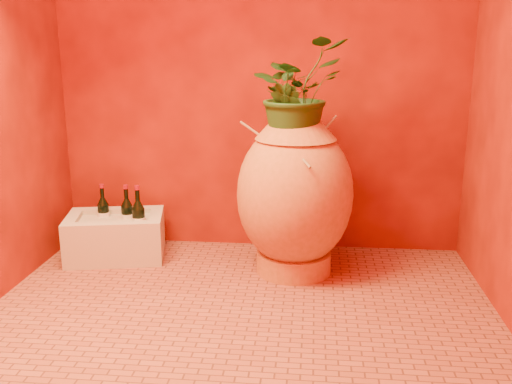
# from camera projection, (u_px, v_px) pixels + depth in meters

# --- Properties ---
(floor) EXTENTS (2.50, 2.50, 0.00)m
(floor) POSITION_uv_depth(u_px,v_px,m) (240.00, 314.00, 2.76)
(floor) COLOR brown
(floor) RESTS_ON ground
(wall_back) EXTENTS (2.50, 0.02, 2.50)m
(wall_back) POSITION_uv_depth(u_px,v_px,m) (260.00, 47.00, 3.41)
(wall_back) COLOR #590C05
(wall_back) RESTS_ON ground
(amphora) EXTENTS (0.83, 0.83, 0.93)m
(amphora) POSITION_uv_depth(u_px,v_px,m) (295.00, 194.00, 3.17)
(amphora) COLOR #C06B36
(amphora) RESTS_ON floor
(stone_basin) EXTENTS (0.63, 0.50, 0.27)m
(stone_basin) POSITION_uv_depth(u_px,v_px,m) (116.00, 237.00, 3.47)
(stone_basin) COLOR #BEB89E
(stone_basin) RESTS_ON floor
(wine_bottle_a) EXTENTS (0.07, 0.07, 0.30)m
(wine_bottle_a) POSITION_uv_depth(u_px,v_px,m) (104.00, 214.00, 3.51)
(wine_bottle_a) COLOR black
(wine_bottle_a) RESTS_ON stone_basin
(wine_bottle_b) EXTENTS (0.08, 0.08, 0.32)m
(wine_bottle_b) POSITION_uv_depth(u_px,v_px,m) (139.00, 220.00, 3.37)
(wine_bottle_b) COLOR black
(wine_bottle_b) RESTS_ON stone_basin
(wine_bottle_c) EXTENTS (0.07, 0.07, 0.30)m
(wine_bottle_c) POSITION_uv_depth(u_px,v_px,m) (127.00, 216.00, 3.47)
(wine_bottle_c) COLOR black
(wine_bottle_c) RESTS_ON stone_basin
(wall_tap) EXTENTS (0.07, 0.15, 0.16)m
(wall_tap) POSITION_uv_depth(u_px,v_px,m) (297.00, 104.00, 3.39)
(wall_tap) COLOR #9E6424
(wall_tap) RESTS_ON wall_back
(plant_main) EXTENTS (0.67, 0.67, 0.57)m
(plant_main) POSITION_uv_depth(u_px,v_px,m) (296.00, 92.00, 3.03)
(plant_main) COLOR #1C4217
(plant_main) RESTS_ON amphora
(plant_side) EXTENTS (0.26, 0.27, 0.38)m
(plant_side) POSITION_uv_depth(u_px,v_px,m) (287.00, 118.00, 3.03)
(plant_side) COLOR #1C4217
(plant_side) RESTS_ON amphora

